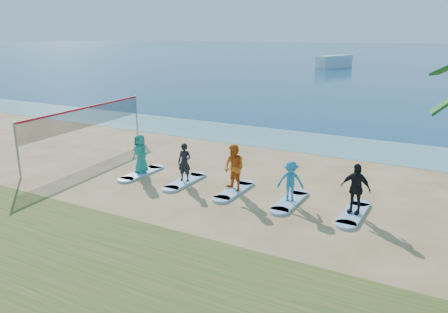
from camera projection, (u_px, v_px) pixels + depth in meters
The scene contains 14 objects.
ground at pixel (233, 203), 16.29m from camera, with size 600.00×600.00×0.00m, color tan.
shallow_water at pixel (318, 143), 25.12m from camera, with size 600.00×600.00×0.00m, color teal.
volleyball_net at pixel (86, 118), 22.57m from camera, with size 1.03×9.04×2.50m.
boat_offshore_a at pixel (334, 68), 81.55m from camera, with size 2.22×8.99×2.24m, color silver.
surfboard_0 at pixel (142, 173), 19.60m from camera, with size 0.70×2.20×0.09m, color #91BEE0.
student_0 at pixel (140, 154), 19.35m from camera, with size 0.85×0.55×1.74m, color #1B8774.
surfboard_1 at pixel (185, 182), 18.50m from camera, with size 0.70×2.20×0.09m, color #91BEE0.
student_1 at pixel (185, 162), 18.27m from camera, with size 0.59×0.39×1.61m, color black.
surfboard_2 at pixel (234, 191), 17.40m from camera, with size 0.70×2.20×0.09m, color #91BEE0.
student_2 at pixel (234, 168), 17.13m from camera, with size 0.89×0.70×1.84m, color #CE5C15.
surfboard_3 at pixel (290, 202), 16.29m from camera, with size 0.70×2.20×0.09m, color #91BEE0.
student_3 at pixel (290, 181), 16.07m from camera, with size 0.99×0.57×1.52m, color teal.
surfboard_4 at pixel (353, 214), 15.19m from camera, with size 0.70×2.20×0.09m, color #91BEE0.
student_4 at pixel (355, 188), 14.94m from camera, with size 1.04×0.43×1.78m, color black.
Camera 1 is at (7.12, -13.45, 6.08)m, focal length 35.00 mm.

